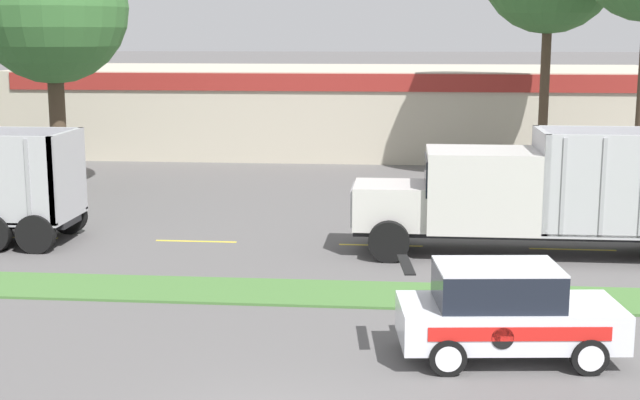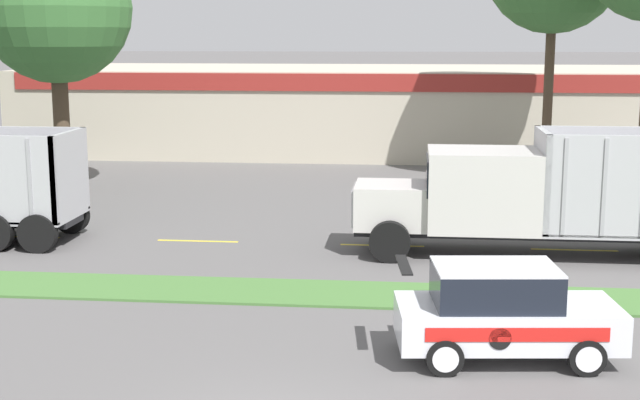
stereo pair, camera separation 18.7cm
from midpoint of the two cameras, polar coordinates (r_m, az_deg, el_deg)
The scene contains 8 objects.
grass_verge at distance 20.85m, azimuth 0.03°, elevation -5.99°, with size 120.00×2.07×0.06m, color #477538.
centre_line_3 at distance 28.09m, azimuth -18.92°, elevation -2.28°, with size 2.40×0.14×0.01m, color yellow.
centre_line_4 at distance 26.35m, azimuth -8.13°, elevation -2.63°, with size 2.40×0.14×0.01m, color yellow.
centre_line_5 at distance 25.65m, azimuth 3.70°, elevation -2.91°, with size 2.40×0.14×0.01m, color yellow.
centre_line_6 at distance 26.07m, azimuth 15.67°, elevation -3.06°, with size 2.40×0.14×0.01m, color yellow.
dump_truck_mid at distance 24.90m, azimuth 13.69°, elevation 0.08°, with size 11.97×2.68×3.45m.
rally_car at distance 16.96m, azimuth 11.45°, elevation -7.00°, with size 4.23×2.20×1.83m.
store_building_backdrop at distance 47.22m, azimuth 1.42°, elevation 5.90°, with size 32.58×12.10×4.24m.
Camera 1 is at (1.76, -12.14, 5.97)m, focal length 50.00 mm.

